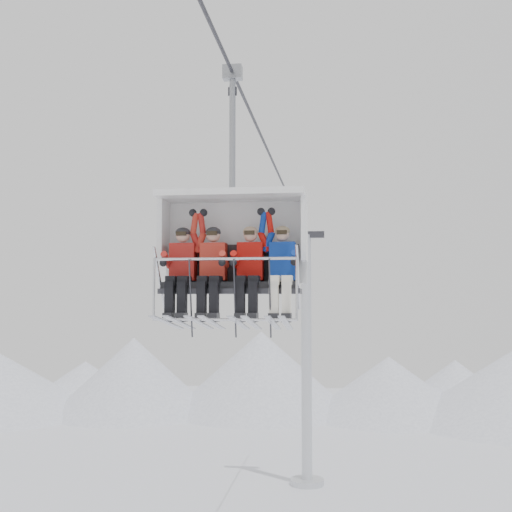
# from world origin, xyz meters

# --- Properties ---
(ridgeline) EXTENTS (72.00, 21.00, 7.00)m
(ridgeline) POSITION_xyz_m (-1.58, 42.05, 2.84)
(ridgeline) COLOR white
(ridgeline) RESTS_ON ground
(lift_tower_right) EXTENTS (2.00, 1.80, 13.48)m
(lift_tower_right) POSITION_xyz_m (0.00, 22.00, 5.78)
(lift_tower_right) COLOR silver
(lift_tower_right) RESTS_ON ground
(haul_cable) EXTENTS (0.06, 50.00, 0.06)m
(haul_cable) POSITION_xyz_m (0.00, 0.00, 13.30)
(haul_cable) COLOR #313136
(haul_cable) RESTS_ON lift_tower_left
(chairlift_carrier) EXTENTS (2.27, 1.17, 3.98)m
(chairlift_carrier) POSITION_xyz_m (0.00, -2.88, 10.65)
(chairlift_carrier) COLOR black
(chairlift_carrier) RESTS_ON haul_cable
(skier_far_left) EXTENTS (0.39, 1.69, 1.56)m
(skier_far_left) POSITION_xyz_m (-0.75, -3.18, 10.19)
(skier_far_left) COLOR #AE1E19
(skier_far_left) RESTS_ON chairlift_carrier
(skier_center_left) EXTENTS (0.39, 1.69, 1.56)m
(skier_center_left) POSITION_xyz_m (-0.28, -3.18, 10.19)
(skier_center_left) COLOR red
(skier_center_left) RESTS_ON chairlift_carrier
(skier_center_right) EXTENTS (0.39, 1.69, 1.56)m
(skier_center_right) POSITION_xyz_m (0.30, -3.18, 10.19)
(skier_center_right) COLOR #BC100A
(skier_center_right) RESTS_ON chairlift_carrier
(skier_far_right) EXTENTS (0.39, 1.69, 1.56)m
(skier_far_right) POSITION_xyz_m (0.79, -3.18, 10.19)
(skier_far_right) COLOR #0E3196
(skier_far_right) RESTS_ON chairlift_carrier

